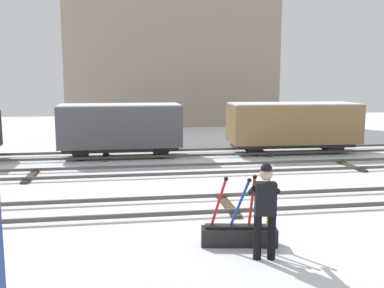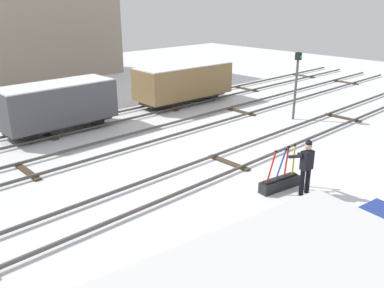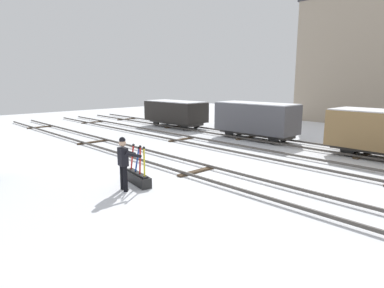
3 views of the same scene
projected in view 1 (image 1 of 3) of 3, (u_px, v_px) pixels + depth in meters
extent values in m
plane|color=white|center=(228.00, 207.00, 11.24)|extent=(60.00, 60.00, 0.00)
cube|color=#4C4742|center=(235.00, 211.00, 10.51)|extent=(44.00, 0.07, 0.10)
cube|color=#4C4742|center=(222.00, 195.00, 11.92)|extent=(44.00, 0.07, 0.10)
cube|color=#423323|center=(228.00, 206.00, 11.23)|extent=(0.24, 1.94, 0.08)
cube|color=#4C4742|center=(203.00, 173.00, 14.80)|extent=(44.00, 0.07, 0.10)
cube|color=#4C4742|center=(197.00, 165.00, 16.21)|extent=(44.00, 0.07, 0.10)
cube|color=#423323|center=(30.00, 176.00, 14.64)|extent=(0.24, 1.94, 0.08)
cube|color=#423323|center=(351.00, 166.00, 16.40)|extent=(0.24, 1.94, 0.08)
cube|color=#4C4742|center=(189.00, 155.00, 18.20)|extent=(44.00, 0.07, 0.10)
cube|color=#4C4742|center=(184.00, 150.00, 19.61)|extent=(44.00, 0.07, 0.10)
cube|color=#423323|center=(105.00, 157.00, 18.40)|extent=(0.24, 1.94, 0.08)
cube|color=#423323|center=(264.00, 153.00, 19.45)|extent=(0.24, 1.94, 0.08)
cube|color=black|center=(239.00, 236.00, 8.64)|extent=(1.56, 0.61, 0.36)
cube|color=black|center=(239.00, 226.00, 8.61)|extent=(1.38, 0.42, 0.06)
cylinder|color=red|center=(218.00, 204.00, 8.55)|extent=(0.36, 0.11, 1.02)
sphere|color=black|center=(226.00, 179.00, 8.47)|extent=(0.09, 0.09, 0.09)
cylinder|color=#1E47B7|center=(239.00, 204.00, 8.54)|extent=(0.43, 0.13, 1.00)
sphere|color=black|center=(249.00, 180.00, 8.47)|extent=(0.09, 0.09, 0.09)
cylinder|color=red|center=(252.00, 203.00, 8.53)|extent=(0.17, 0.08, 1.05)
sphere|color=black|center=(255.00, 177.00, 8.46)|extent=(0.09, 0.09, 0.09)
cylinder|color=yellow|center=(268.00, 203.00, 8.53)|extent=(0.07, 0.07, 1.05)
sphere|color=black|center=(269.00, 177.00, 8.45)|extent=(0.09, 0.09, 0.09)
cylinder|color=black|center=(257.00, 237.00, 7.93)|extent=(0.15, 0.15, 0.85)
cylinder|color=black|center=(272.00, 237.00, 7.92)|extent=(0.15, 0.15, 0.85)
cube|color=black|center=(266.00, 199.00, 7.82)|extent=(0.41, 0.30, 0.61)
sphere|color=tan|center=(266.00, 174.00, 7.75)|extent=(0.23, 0.23, 0.23)
sphere|color=black|center=(266.00, 169.00, 7.74)|extent=(0.21, 0.21, 0.21)
cylinder|color=black|center=(252.00, 191.00, 8.07)|extent=(0.20, 0.58, 0.31)
cylinder|color=black|center=(275.00, 192.00, 8.08)|extent=(0.20, 0.59, 0.27)
cube|color=gray|center=(172.00, 53.00, 31.74)|extent=(14.98, 5.04, 10.46)
cube|color=#2D2B28|center=(292.00, 144.00, 19.60)|extent=(5.50, 1.49, 0.20)
cube|color=olive|center=(293.00, 123.00, 19.45)|extent=(5.82, 2.36, 1.72)
cube|color=white|center=(293.00, 104.00, 19.32)|extent=(5.70, 2.27, 0.06)
cylinder|color=black|center=(255.00, 148.00, 18.80)|extent=(0.70, 0.12, 0.70)
cylinder|color=black|center=(249.00, 144.00, 19.97)|extent=(0.70, 0.12, 0.70)
cylinder|color=black|center=(337.00, 146.00, 19.23)|extent=(0.70, 0.12, 0.70)
cylinder|color=black|center=(326.00, 143.00, 20.41)|extent=(0.70, 0.12, 0.70)
cube|color=#2D2B28|center=(121.00, 148.00, 18.45)|extent=(4.85, 1.25, 0.20)
cube|color=#4C4C51|center=(121.00, 126.00, 18.30)|extent=(5.12, 2.05, 1.73)
cube|color=white|center=(120.00, 105.00, 18.17)|extent=(5.02, 1.97, 0.06)
cylinder|color=black|center=(80.00, 152.00, 17.65)|extent=(0.70, 0.11, 0.70)
cylinder|color=black|center=(83.00, 148.00, 18.72)|extent=(0.70, 0.11, 0.70)
cylinder|color=black|center=(161.00, 150.00, 18.19)|extent=(0.70, 0.11, 0.70)
cylinder|color=black|center=(159.00, 146.00, 19.25)|extent=(0.70, 0.11, 0.70)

